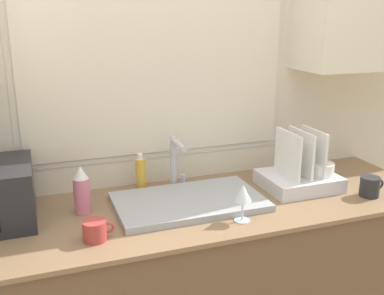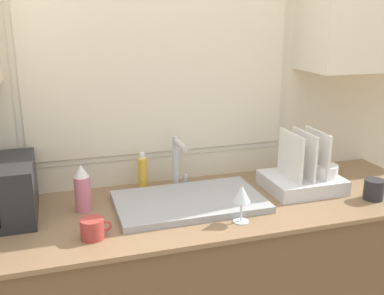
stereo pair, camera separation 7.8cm
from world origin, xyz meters
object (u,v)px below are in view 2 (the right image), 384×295
(soap_bottle, at_px, (143,173))
(wine_glass, at_px, (242,195))
(faucet, at_px, (178,158))
(spray_bottle, at_px, (83,189))
(mug_near_sink, at_px, (93,229))
(dish_rack, at_px, (304,176))

(soap_bottle, height_order, wine_glass, soap_bottle)
(faucet, xyz_separation_m, spray_bottle, (-0.46, -0.13, -0.05))
(wine_glass, bearing_deg, soap_bottle, 123.54)
(faucet, distance_m, mug_near_sink, 0.61)
(dish_rack, height_order, wine_glass, dish_rack)
(faucet, distance_m, dish_rack, 0.62)
(dish_rack, distance_m, mug_near_sink, 1.05)
(spray_bottle, bearing_deg, soap_bottle, 29.66)
(spray_bottle, relative_size, soap_bottle, 1.14)
(faucet, height_order, spray_bottle, faucet)
(spray_bottle, distance_m, wine_glass, 0.68)
(dish_rack, distance_m, soap_bottle, 0.78)
(spray_bottle, xyz_separation_m, wine_glass, (0.61, -0.30, 0.02))
(spray_bottle, height_order, soap_bottle, spray_bottle)
(dish_rack, xyz_separation_m, wine_glass, (-0.43, -0.24, 0.05))
(spray_bottle, distance_m, soap_bottle, 0.34)
(mug_near_sink, bearing_deg, soap_bottle, 57.07)
(faucet, xyz_separation_m, wine_glass, (0.15, -0.43, -0.04))
(faucet, bearing_deg, wine_glass, -70.91)
(dish_rack, bearing_deg, spray_bottle, 176.40)
(faucet, xyz_separation_m, dish_rack, (0.58, -0.19, -0.09))
(soap_bottle, relative_size, mug_near_sink, 1.54)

